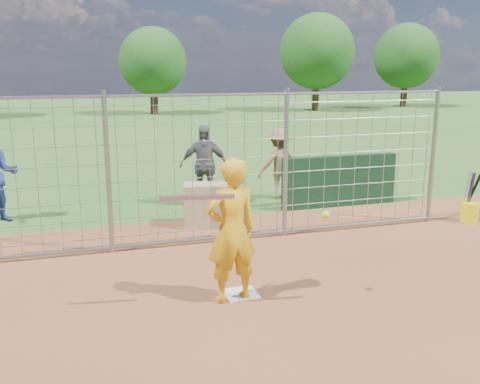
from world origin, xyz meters
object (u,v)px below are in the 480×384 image
object	(u,v)px
batter	(231,231)
bystander_c	(280,164)
bucket_with_bats	(469,209)
bystander_b	(204,166)
equipment_bin	(206,205)

from	to	relation	value
batter	bystander_c	xyz separation A→B (m)	(2.59, 4.97, -0.13)
bystander_c	bucket_with_bats	xyz separation A→B (m)	(2.81, -2.89, -0.55)
bystander_b	bucket_with_bats	size ratio (longest dim) A/B	1.81
bystander_c	bucket_with_bats	world-z (taller)	bystander_c
bystander_c	equipment_bin	size ratio (longest dim) A/B	1.99
batter	bystander_b	distance (m)	4.84
equipment_bin	bucket_with_bats	bearing A→B (deg)	-1.71
batter	bystander_c	distance (m)	5.61
bystander_c	batter	bearing A→B (deg)	59.94
bucket_with_bats	bystander_b	bearing A→B (deg)	149.73
bystander_b	equipment_bin	world-z (taller)	bystander_b
batter	equipment_bin	distance (m)	3.43
equipment_bin	bucket_with_bats	xyz separation A→B (m)	(4.93, -1.28, -0.15)
batter	equipment_bin	size ratio (longest dim) A/B	2.33
bystander_b	bystander_c	world-z (taller)	bystander_b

